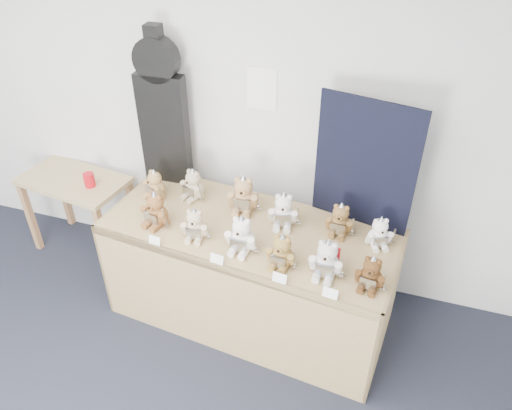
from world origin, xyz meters
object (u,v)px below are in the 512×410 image
(side_table, at_px, (76,191))
(teddy_back_right, at_px, (340,220))
(teddy_front_centre, at_px, (242,236))
(red_cup, at_px, (89,180))
(teddy_front_far_left, at_px, (156,210))
(teddy_back_far_left, at_px, (155,185))
(teddy_front_end, at_px, (371,274))
(teddy_back_left, at_px, (193,185))
(teddy_front_right, at_px, (282,252))
(teddy_back_end, at_px, (379,233))
(teddy_back_centre_right, at_px, (283,211))
(guitar_case, at_px, (162,110))
(teddy_back_centre_left, at_px, (243,195))
(teddy_front_left, at_px, (195,225))
(teddy_front_far_right, at_px, (327,260))
(display_table, at_px, (245,255))

(side_table, bearing_deg, teddy_back_right, 3.52)
(teddy_front_centre, relative_size, teddy_back_right, 1.12)
(red_cup, xyz_separation_m, teddy_front_far_left, (0.81, -0.40, 0.16))
(red_cup, relative_size, teddy_front_far_left, 0.42)
(teddy_back_far_left, bearing_deg, teddy_front_end, 9.69)
(teddy_back_right, bearing_deg, teddy_front_far_left, -163.95)
(teddy_front_far_left, relative_size, teddy_back_left, 1.07)
(teddy_front_right, relative_size, teddy_back_end, 1.09)
(side_table, relative_size, teddy_back_centre_right, 3.36)
(guitar_case, height_order, teddy_back_centre_left, guitar_case)
(guitar_case, relative_size, teddy_back_centre_right, 4.25)
(teddy_front_far_left, relative_size, teddy_front_right, 1.08)
(red_cup, distance_m, teddy_front_centre, 1.53)
(teddy_front_left, distance_m, teddy_front_far_right, 0.88)
(side_table, height_order, teddy_front_right, teddy_front_right)
(side_table, bearing_deg, guitar_case, 14.83)
(teddy_front_far_right, bearing_deg, red_cup, 167.30)
(teddy_front_far_right, height_order, teddy_back_end, teddy_front_far_right)
(teddy_front_centre, bearing_deg, teddy_front_far_left, 176.39)
(display_table, height_order, teddy_front_far_left, teddy_front_far_left)
(teddy_back_centre_left, xyz_separation_m, teddy_back_end, (0.95, -0.10, -0.03))
(teddy_back_centre_left, bearing_deg, teddy_back_right, -10.89)
(teddy_front_end, bearing_deg, teddy_back_end, 96.62)
(teddy_front_left, bearing_deg, teddy_back_right, 13.20)
(side_table, distance_m, teddy_back_left, 1.17)
(side_table, bearing_deg, teddy_front_left, -13.01)
(teddy_back_centre_right, distance_m, teddy_back_end, 0.64)
(teddy_front_far_right, height_order, teddy_back_right, teddy_front_far_right)
(side_table, xyz_separation_m, teddy_back_centre_left, (1.51, -0.11, 0.35))
(teddy_front_far_right, height_order, teddy_back_left, teddy_front_far_right)
(teddy_back_centre_left, bearing_deg, teddy_back_far_left, 176.76)
(teddy_front_end, relative_size, teddy_back_far_left, 1.02)
(side_table, xyz_separation_m, red_cup, (0.20, -0.05, 0.18))
(side_table, distance_m, teddy_front_left, 1.45)
(display_table, xyz_separation_m, red_cup, (-1.42, 0.34, 0.13))
(teddy_back_end, bearing_deg, teddy_back_far_left, 156.16)
(red_cup, height_order, teddy_front_right, teddy_front_right)
(guitar_case, height_order, teddy_front_left, guitar_case)
(guitar_case, bearing_deg, teddy_front_left, -53.16)
(guitar_case, xyz_separation_m, teddy_front_centre, (0.81, -0.63, -0.46))
(teddy_back_left, bearing_deg, side_table, -163.36)
(teddy_back_far_left, bearing_deg, teddy_back_left, 40.41)
(teddy_front_centre, relative_size, teddy_back_left, 1.10)
(red_cup, height_order, teddy_front_centre, teddy_front_centre)
(teddy_front_far_left, distance_m, teddy_back_centre_right, 0.86)
(teddy_front_far_left, relative_size, teddy_back_centre_right, 1.00)
(teddy_front_left, relative_size, teddy_front_centre, 0.88)
(teddy_front_left, height_order, teddy_back_far_left, teddy_front_left)
(teddy_front_left, relative_size, teddy_front_far_right, 0.88)
(side_table, bearing_deg, teddy_back_far_left, -2.31)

